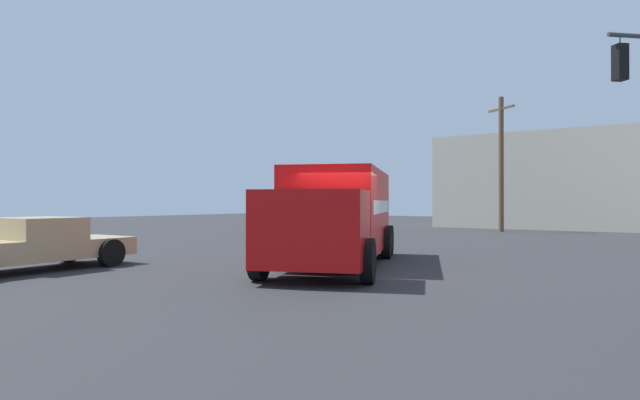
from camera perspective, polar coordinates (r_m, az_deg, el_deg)
name	(u,v)px	position (r m, az deg, el deg)	size (l,w,h in m)	color
ground_plane	(361,275)	(12.89, 4.54, -8.18)	(100.00, 100.00, 0.00)	#2B2B2D
delivery_truck	(337,215)	(14.72, 1.84, -1.62)	(5.39, 8.14, 2.71)	red
pickup_tan	(31,243)	(15.48, -29.07, -4.11)	(2.44, 5.28, 1.38)	tan
utility_pole	(501,162)	(33.24, 19.21, 3.95)	(1.87, 1.36, 8.11)	brown
building_backdrop	(564,181)	(38.57, 25.18, 1.87)	(16.26, 6.00, 6.36)	beige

